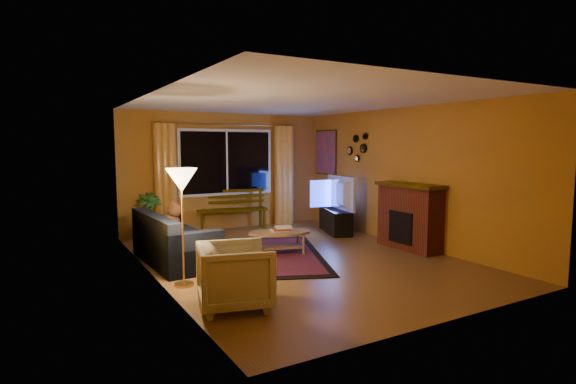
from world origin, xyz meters
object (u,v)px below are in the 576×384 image
sofa (175,238)px  coffee_table (280,243)px  floor_lamp (183,228)px  tv_console (335,221)px  armchair (235,272)px  bench (232,220)px

sofa → coffee_table: size_ratio=1.81×
floor_lamp → coffee_table: floor_lamp is taller
floor_lamp → coffee_table: (1.90, 0.88, -0.57)m
tv_console → coffee_table: bearing=-131.9°
sofa → tv_console: 3.65m
armchair → tv_console: size_ratio=0.69×
sofa → coffee_table: (1.67, -0.34, -0.19)m
armchair → floor_lamp: (-0.27, 1.06, 0.36)m
bench → floor_lamp: size_ratio=0.96×
armchair → floor_lamp: floor_lamp is taller
coffee_table → bench: bearing=86.9°
armchair → coffee_table: (1.63, 1.93, -0.21)m
tv_console → armchair: bearing=-120.7°
bench → tv_console: 2.19m
sofa → armchair: bearing=-91.8°
bench → sofa: (-1.80, -2.00, 0.17)m
bench → floor_lamp: floor_lamp is taller
sofa → armchair: size_ratio=2.38×
armchair → floor_lamp: bearing=28.7°
coffee_table → tv_console: tv_console is taller
floor_lamp → coffee_table: 2.17m
armchair → tv_console: 4.64m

